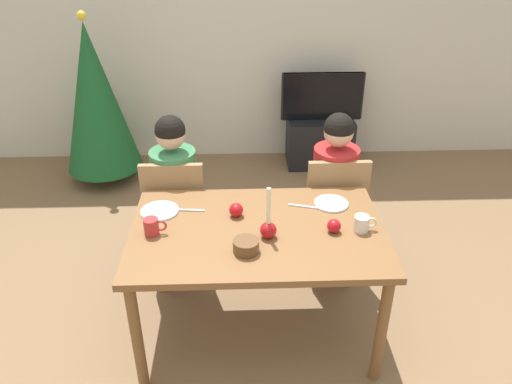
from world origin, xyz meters
TOP-DOWN VIEW (x-y plane):
  - ground_plane at (0.00, 0.00)m, footprint 7.68×7.68m
  - back_wall at (0.00, 2.60)m, footprint 6.40×0.10m
  - dining_table at (0.00, 0.00)m, footprint 1.40×0.90m
  - chair_left at (-0.52, 0.61)m, footprint 0.40×0.40m
  - chair_right at (0.54, 0.61)m, footprint 0.40×0.40m
  - person_left_child at (-0.52, 0.64)m, footprint 0.30×0.30m
  - person_right_child at (0.54, 0.64)m, footprint 0.30×0.30m
  - tv_stand at (0.71, 2.30)m, footprint 0.64×0.40m
  - tv at (0.71, 2.30)m, footprint 0.79×0.05m
  - christmas_tree at (-1.36, 2.04)m, footprint 0.69×0.69m
  - candle_centerpiece at (0.06, -0.08)m, footprint 0.09×0.09m
  - plate_left at (-0.56, 0.20)m, footprint 0.22×0.22m
  - plate_right at (0.45, 0.25)m, footprint 0.20×0.20m
  - mug_left at (-0.57, -0.03)m, footprint 0.13×0.08m
  - mug_right at (0.57, -0.03)m, footprint 0.13×0.08m
  - fork_left at (-0.39, 0.20)m, footprint 0.18×0.03m
  - fork_right at (0.28, 0.22)m, footprint 0.18×0.06m
  - bowl_walnuts at (-0.07, -0.20)m, footprint 0.14×0.14m
  - apple_near_candle at (0.41, -0.04)m, footprint 0.08×0.08m
  - apple_by_left_plate at (-0.12, 0.14)m, footprint 0.08×0.08m

SIDE VIEW (x-z plane):
  - ground_plane at x=0.00m, z-range 0.00..0.00m
  - tv_stand at x=0.71m, z-range 0.00..0.48m
  - chair_left at x=-0.52m, z-range 0.06..0.96m
  - chair_right at x=0.54m, z-range 0.06..0.96m
  - person_left_child at x=-0.52m, z-range -0.02..1.16m
  - person_right_child at x=0.54m, z-range -0.02..1.16m
  - dining_table at x=0.00m, z-range 0.29..1.04m
  - tv at x=0.71m, z-range 0.48..0.94m
  - fork_left at x=-0.39m, z-range 0.75..0.76m
  - fork_right at x=0.28m, z-range 0.75..0.76m
  - plate_left at x=-0.56m, z-range 0.75..0.76m
  - plate_right at x=0.45m, z-range 0.75..0.76m
  - bowl_walnuts at x=-0.07m, z-range 0.75..0.82m
  - apple_near_candle at x=0.41m, z-range 0.75..0.83m
  - apple_by_left_plate at x=-0.12m, z-range 0.75..0.83m
  - mug_right at x=0.57m, z-range 0.75..0.84m
  - mug_left at x=-0.57m, z-range 0.75..0.84m
  - christmas_tree at x=-1.36m, z-range 0.03..1.58m
  - candle_centerpiece at x=0.06m, z-range 0.66..0.96m
  - back_wall at x=0.00m, z-range 0.00..2.60m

